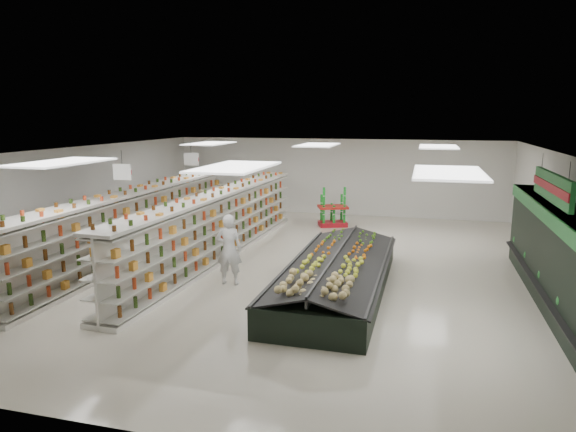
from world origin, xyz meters
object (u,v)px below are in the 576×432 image
(gondola_left, at_px, (140,225))
(shopper_background, at_px, (203,214))
(soda_endcap, at_px, (333,209))
(gondola_center, at_px, (218,228))
(produce_island, at_px, (337,274))
(shopper_main, at_px, (229,249))

(gondola_left, xyz_separation_m, shopper_background, (0.91, 2.51, -0.08))
(gondola_left, relative_size, soda_endcap, 8.29)
(gondola_center, relative_size, produce_island, 1.74)
(shopper_main, bearing_deg, soda_endcap, -105.12)
(produce_island, height_order, shopper_main, shopper_main)
(gondola_left, height_order, gondola_center, gondola_left)
(gondola_left, distance_m, produce_island, 6.56)
(gondola_center, relative_size, soda_endcap, 8.08)
(gondola_left, distance_m, gondola_center, 2.42)
(produce_island, bearing_deg, shopper_background, 141.51)
(gondola_left, relative_size, gondola_center, 1.03)
(soda_endcap, bearing_deg, shopper_background, -142.91)
(gondola_center, relative_size, shopper_background, 6.69)
(gondola_center, bearing_deg, gondola_left, -170.83)
(gondola_left, xyz_separation_m, soda_endcap, (4.91, 5.54, -0.24))
(gondola_left, bearing_deg, produce_island, -15.75)
(shopper_main, bearing_deg, produce_island, 178.09)
(soda_endcap, xyz_separation_m, shopper_main, (-1.30, -7.47, 0.22))
(gondola_left, distance_m, soda_endcap, 7.41)
(gondola_left, bearing_deg, gondola_center, 7.01)
(soda_endcap, bearing_deg, gondola_left, -131.58)
(soda_endcap, height_order, shopper_background, shopper_background)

